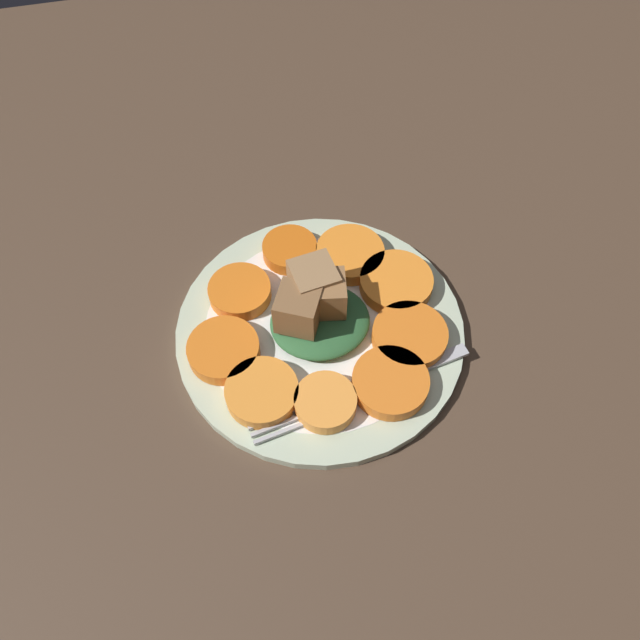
{
  "coord_description": "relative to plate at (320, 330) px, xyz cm",
  "views": [
    {
      "loc": [
        -6.91,
        -28.63,
        49.67
      ],
      "look_at": [
        0.0,
        0.0,
        4.1
      ],
      "focal_mm": 35.0,
      "sensor_mm": 36.0,
      "label": 1
    }
  ],
  "objects": [
    {
      "name": "plate",
      "position": [
        0.0,
        0.0,
        0.0
      ],
      "size": [
        25.53,
        25.53,
        1.05
      ],
      "color": "beige",
      "rests_on": "table_slab"
    },
    {
      "name": "fork",
      "position": [
        1.4,
        -7.01,
        0.78
      ],
      "size": [
        19.71,
        4.86,
        0.4
      ],
      "rotation": [
        0.0,
        0.0,
        0.16
      ],
      "color": "#B2B2B7",
      "rests_on": "plate"
    },
    {
      "name": "carrot_slice_7",
      "position": [
        4.24,
        -7.14,
        1.27
      ],
      "size": [
        6.38,
        6.38,
        1.39
      ],
      "primitive_type": "cylinder",
      "color": "orange",
      "rests_on": "plate"
    },
    {
      "name": "carrot_slice_0",
      "position": [
        7.75,
        2.52,
        1.27
      ],
      "size": [
        6.68,
        6.68,
        1.39
      ],
      "primitive_type": "cylinder",
      "color": "orange",
      "rests_on": "plate"
    },
    {
      "name": "carrot_slice_8",
      "position": [
        7.18,
        -3.22,
        1.27
      ],
      "size": [
        6.52,
        6.52,
        1.39
      ],
      "primitive_type": "cylinder",
      "color": "orange",
      "rests_on": "plate"
    },
    {
      "name": "carrot_slice_3",
      "position": [
        -6.28,
        4.87,
        1.27
      ],
      "size": [
        5.66,
        5.66,
        1.39
      ],
      "primitive_type": "cylinder",
      "color": "orange",
      "rests_on": "plate"
    },
    {
      "name": "carrot_slice_6",
      "position": [
        -1.39,
        -7.6,
        1.27
      ],
      "size": [
        5.11,
        5.11,
        1.39
      ],
      "primitive_type": "cylinder",
      "color": "#F9963A",
      "rests_on": "plate"
    },
    {
      "name": "table_slab",
      "position": [
        0.0,
        0.0,
        -1.52
      ],
      "size": [
        120.0,
        120.0,
        2.0
      ],
      "primitive_type": "cube",
      "color": "#4C3828",
      "rests_on": "ground"
    },
    {
      "name": "carrot_slice_5",
      "position": [
        -6.2,
        -5.52,
        1.27
      ],
      "size": [
        6.06,
        6.06,
        1.39
      ],
      "primitive_type": "cylinder",
      "color": "orange",
      "rests_on": "plate"
    },
    {
      "name": "carrot_slice_2",
      "position": [
        -0.88,
        8.56,
        1.27
      ],
      "size": [
        5.17,
        5.17,
        1.39
      ],
      "primitive_type": "cylinder",
      "color": "#D76115",
      "rests_on": "plate"
    },
    {
      "name": "carrot_slice_1",
      "position": [
        4.52,
        6.69,
        1.27
      ],
      "size": [
        6.44,
        6.44,
        1.39
      ],
      "primitive_type": "cylinder",
      "color": "orange",
      "rests_on": "plate"
    },
    {
      "name": "center_pile",
      "position": [
        -0.15,
        0.52,
        2.78
      ],
      "size": [
        8.79,
        8.27,
        5.31
      ],
      "color": "#2D6033",
      "rests_on": "plate"
    },
    {
      "name": "carrot_slice_4",
      "position": [
        -8.64,
        -0.84,
        1.27
      ],
      "size": [
        6.17,
        6.17,
        1.39
      ],
      "primitive_type": "cylinder",
      "color": "orange",
      "rests_on": "plate"
    }
  ]
}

